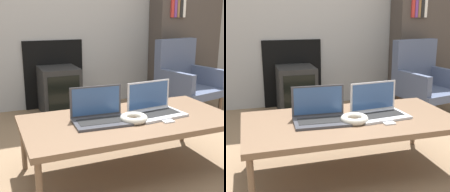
{
  "view_description": "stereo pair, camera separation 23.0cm",
  "coord_description": "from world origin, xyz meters",
  "views": [
    {
      "loc": [
        -0.85,
        -1.42,
        1.05
      ],
      "look_at": [
        0.0,
        0.63,
        0.47
      ],
      "focal_mm": 50.0,
      "sensor_mm": 36.0,
      "label": 1
    },
    {
      "loc": [
        -0.64,
        -1.5,
        1.05
      ],
      "look_at": [
        0.0,
        0.63,
        0.47
      ],
      "focal_mm": 50.0,
      "sensor_mm": 36.0,
      "label": 2
    }
  ],
  "objects": [
    {
      "name": "bookshelf",
      "position": [
        1.52,
        1.91,
        0.92
      ],
      "size": [
        0.86,
        0.32,
        1.84
      ],
      "color": "#3F3833",
      "rests_on": "ground_plane"
    },
    {
      "name": "phone",
      "position": [
        0.2,
        0.22,
        0.39
      ],
      "size": [
        0.07,
        0.13,
        0.01
      ],
      "color": "silver",
      "rests_on": "table"
    },
    {
      "name": "laptop_right",
      "position": [
        0.2,
        0.36,
        0.43
      ],
      "size": [
        0.37,
        0.27,
        0.22
      ],
      "rotation": [
        0.0,
        0.0,
        0.1
      ],
      "color": "#B2B2B7",
      "rests_on": "table"
    },
    {
      "name": "laptop_left",
      "position": [
        -0.2,
        0.36,
        0.43
      ],
      "size": [
        0.36,
        0.25,
        0.22
      ],
      "rotation": [
        0.0,
        0.0,
        -0.06
      ],
      "color": "#38383D",
      "rests_on": "table"
    },
    {
      "name": "tv",
      "position": [
        -0.12,
        1.84,
        0.25
      ],
      "size": [
        0.4,
        0.45,
        0.5
      ],
      "color": "black",
      "rests_on": "ground_plane"
    },
    {
      "name": "armchair",
      "position": [
        1.18,
        1.4,
        0.39
      ],
      "size": [
        0.66,
        0.68,
        0.79
      ],
      "rotation": [
        0.0,
        0.0,
        0.21
      ],
      "color": "#47516B",
      "rests_on": "ground_plane"
    },
    {
      "name": "table",
      "position": [
        0.0,
        0.33,
        0.36
      ],
      "size": [
        1.39,
        0.71,
        0.39
      ],
      "color": "brown",
      "rests_on": "ground_plane"
    },
    {
      "name": "headphones",
      "position": [
        0.0,
        0.27,
        0.41
      ],
      "size": [
        0.18,
        0.18,
        0.04
      ],
      "color": "beige",
      "rests_on": "table"
    }
  ]
}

